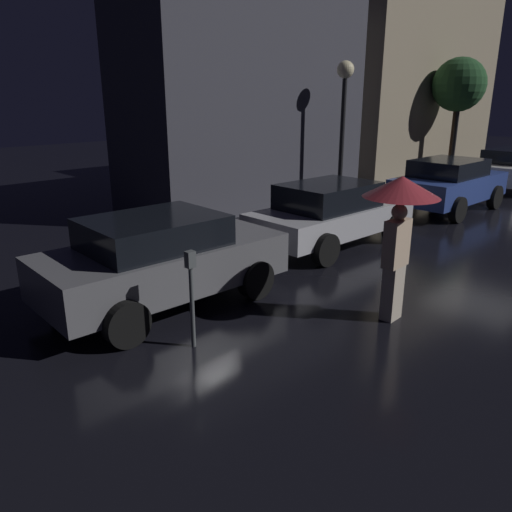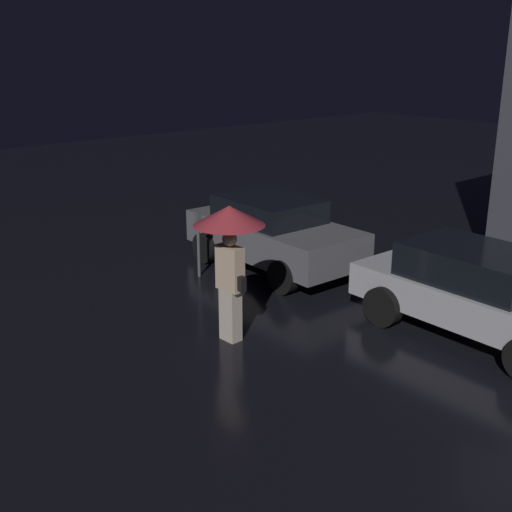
% 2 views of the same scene
% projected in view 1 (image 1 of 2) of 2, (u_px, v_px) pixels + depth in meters
% --- Properties ---
extents(ground_plane, '(60.00, 60.00, 0.00)m').
position_uv_depth(ground_plane, '(487.00, 220.00, 13.66)').
color(ground_plane, black).
extents(building_facade_left, '(7.92, 3.00, 6.21)m').
position_uv_depth(building_facade_left, '(246.00, 100.00, 15.20)').
color(building_facade_left, '#3D3D47').
rests_on(building_facade_left, ground).
extents(building_facade_right, '(9.69, 3.00, 8.22)m').
position_uv_depth(building_facade_right, '(414.00, 74.00, 21.42)').
color(building_facade_right, gray).
rests_on(building_facade_right, ground).
extents(parked_car_grey, '(3.97, 1.97, 1.48)m').
position_uv_depth(parked_car_grey, '(162.00, 258.00, 7.95)').
color(parked_car_grey, slate).
rests_on(parked_car_grey, ground).
extents(parked_car_silver, '(4.09, 1.89, 1.43)m').
position_uv_depth(parked_car_silver, '(331.00, 213.00, 11.14)').
color(parked_car_silver, '#B7B7BF').
rests_on(parked_car_silver, ground).
extents(parked_car_blue, '(4.00, 1.98, 1.51)m').
position_uv_depth(parked_car_blue, '(449.00, 184.00, 14.54)').
color(parked_car_blue, navy).
rests_on(parked_car_blue, ground).
extents(pedestrian_with_umbrella, '(1.09, 1.09, 2.18)m').
position_uv_depth(pedestrian_with_umbrella, '(400.00, 208.00, 7.13)').
color(pedestrian_with_umbrella, beige).
rests_on(pedestrian_with_umbrella, ground).
extents(parking_meter, '(0.12, 0.10, 1.36)m').
position_uv_depth(parking_meter, '(191.00, 289.00, 6.54)').
color(parking_meter, '#4C5154').
rests_on(parking_meter, ground).
extents(street_lamp_near, '(0.50, 0.50, 4.21)m').
position_uv_depth(street_lamp_near, '(344.00, 98.00, 14.56)').
color(street_lamp_near, black).
rests_on(street_lamp_near, ground).
extents(street_lamp_far, '(0.37, 0.37, 4.46)m').
position_uv_depth(street_lamp_far, '(459.00, 104.00, 19.43)').
color(street_lamp_far, black).
rests_on(street_lamp_far, ground).
extents(street_tree, '(2.04, 2.04, 4.67)m').
position_uv_depth(street_tree, '(459.00, 85.00, 19.36)').
color(street_tree, '#473323').
rests_on(street_tree, ground).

